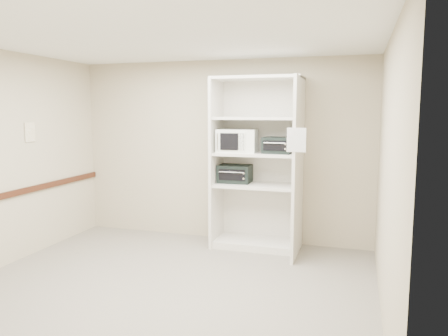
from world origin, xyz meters
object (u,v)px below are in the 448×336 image
(toaster_oven_upper, at_px, (278,145))
(toaster_oven_lower, at_px, (235,174))
(shelving_unit, at_px, (260,169))
(microwave, at_px, (237,141))

(toaster_oven_upper, bearing_deg, toaster_oven_lower, 175.89)
(toaster_oven_upper, bearing_deg, shelving_unit, 173.70)
(toaster_oven_upper, distance_m, toaster_oven_lower, 0.77)
(shelving_unit, height_order, toaster_oven_upper, shelving_unit)
(toaster_oven_upper, height_order, toaster_oven_lower, toaster_oven_upper)
(microwave, relative_size, toaster_oven_upper, 1.39)
(shelving_unit, xyz_separation_m, microwave, (-0.33, -0.03, 0.40))
(shelving_unit, bearing_deg, microwave, -174.07)
(microwave, bearing_deg, toaster_oven_lower, 119.14)
(microwave, bearing_deg, shelving_unit, 0.79)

